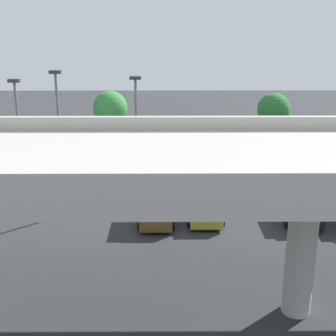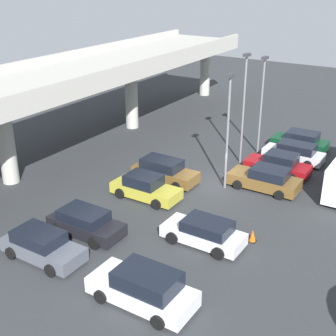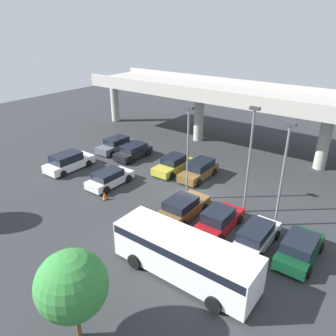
% 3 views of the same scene
% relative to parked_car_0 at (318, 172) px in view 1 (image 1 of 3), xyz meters
% --- Properties ---
extents(ground_plane, '(91.05, 91.05, 0.00)m').
position_rel_parked_car_0_xyz_m(ground_plane, '(12.63, 2.93, -0.80)').
color(ground_plane, '#2D3033').
extents(highway_overpass, '(43.62, 7.72, 7.13)m').
position_rel_parked_car_0_xyz_m(highway_overpass, '(12.63, 15.05, 5.08)').
color(highway_overpass, '#ADAAA0').
rests_on(highway_overpass, ground_plane).
extents(parked_car_0, '(2.25, 4.89, 1.69)m').
position_rel_parked_car_0_xyz_m(parked_car_0, '(0.00, 0.00, 0.00)').
color(parked_car_0, silver).
rests_on(parked_car_0, ground_plane).
extents(parked_car_1, '(2.10, 4.34, 1.45)m').
position_rel_parked_car_0_xyz_m(parked_car_1, '(3.07, 6.06, -0.09)').
color(parked_car_1, black).
rests_on(parked_car_1, ground_plane).
extents(parked_car_2, '(2.09, 4.43, 1.42)m').
position_rel_parked_car_0_xyz_m(parked_car_2, '(5.70, 0.03, -0.11)').
color(parked_car_2, silver).
rests_on(parked_car_2, ground_plane).
extents(parked_car_3, '(2.07, 4.52, 1.58)m').
position_rel_parked_car_0_xyz_m(parked_car_3, '(8.48, 5.79, -0.07)').
color(parked_car_3, gold).
rests_on(parked_car_3, ground_plane).
extents(parked_car_4, '(2.05, 4.58, 1.61)m').
position_rel_parked_car_0_xyz_m(parked_car_4, '(11.25, 6.13, -0.03)').
color(parked_car_4, brown).
rests_on(parked_car_4, ground_plane).
extents(parked_car_5, '(2.19, 4.67, 1.56)m').
position_rel_parked_car_0_xyz_m(parked_car_5, '(13.80, -0.25, -0.07)').
color(parked_car_5, brown).
rests_on(parked_car_5, ground_plane).
extents(parked_car_6, '(2.09, 4.56, 1.55)m').
position_rel_parked_car_0_xyz_m(parked_car_6, '(16.74, -0.09, -0.10)').
color(parked_car_6, maroon).
rests_on(parked_car_6, ground_plane).
extents(parked_car_7, '(1.97, 4.49, 1.46)m').
position_rel_parked_car_0_xyz_m(parked_car_7, '(19.60, -0.30, -0.09)').
color(parked_car_7, silver).
rests_on(parked_car_7, ground_plane).
extents(parked_car_8, '(2.17, 4.37, 1.54)m').
position_rel_parked_car_0_xyz_m(parked_car_8, '(22.25, 0.07, -0.07)').
color(parked_car_8, '#0C381E').
rests_on(parked_car_8, ground_plane).
extents(shuttle_bus, '(8.61, 2.83, 2.49)m').
position_rel_parked_car_0_xyz_m(shuttle_bus, '(17.39, -5.36, 0.69)').
color(shuttle_bus, white).
rests_on(shuttle_bus, ground_plane).
extents(lamp_post_near_aisle, '(0.70, 0.35, 7.71)m').
position_rel_parked_car_0_xyz_m(lamp_post_near_aisle, '(12.56, 2.12, 3.74)').
color(lamp_post_near_aisle, slate).
rests_on(lamp_post_near_aisle, ground_plane).
extents(lamp_post_mid_lot, '(0.70, 0.35, 7.63)m').
position_rel_parked_car_0_xyz_m(lamp_post_mid_lot, '(19.79, 2.73, 3.69)').
color(lamp_post_mid_lot, slate).
rests_on(lamp_post_mid_lot, ground_plane).
extents(lamp_post_by_overpass, '(0.70, 0.35, 8.18)m').
position_rel_parked_car_0_xyz_m(lamp_post_by_overpass, '(17.21, 3.09, 3.98)').
color(lamp_post_by_overpass, slate).
rests_on(lamp_post_by_overpass, ground_plane).
extents(tree_front_left, '(2.98, 2.98, 4.52)m').
position_rel_parked_car_0_xyz_m(tree_front_left, '(0.75, -11.44, 2.22)').
color(tree_front_left, brown).
rests_on(tree_front_left, ground_plane).
extents(tree_front_centre, '(3.18, 3.18, 4.68)m').
position_rel_parked_car_0_xyz_m(tree_front_centre, '(15.79, -11.64, 2.29)').
color(tree_front_centre, brown).
rests_on(tree_front_centre, ground_plane).
extents(traffic_cone, '(0.44, 0.44, 0.70)m').
position_rel_parked_car_0_xyz_m(traffic_cone, '(7.27, -2.08, -0.47)').
color(traffic_cone, black).
rests_on(traffic_cone, ground_plane).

